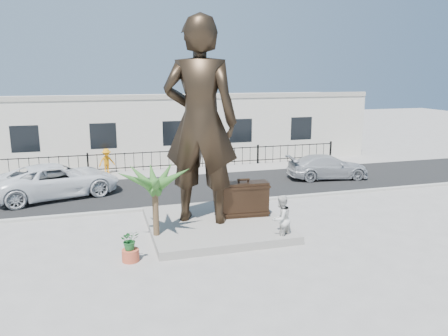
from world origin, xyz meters
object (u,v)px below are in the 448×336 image
object	(u,v)px
statue	(200,122)
tourist	(281,219)
suitcase	(243,199)
car_white	(57,180)

from	to	relation	value
statue	tourist	world-z (taller)	statue
suitcase	car_white	world-z (taller)	suitcase
statue	tourist	distance (m)	4.73
suitcase	statue	bearing A→B (deg)	-175.12
statue	tourist	size ratio (longest dim) A/B	4.42
tourist	car_white	distance (m)	11.92
statue	car_white	bearing A→B (deg)	-22.41
tourist	suitcase	bearing A→B (deg)	-101.83
tourist	car_white	xyz separation A→B (m)	(-8.25, 8.61, -0.05)
suitcase	tourist	bearing A→B (deg)	-70.25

